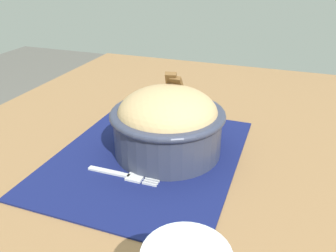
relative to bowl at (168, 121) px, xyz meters
The scene contains 4 objects.
table 0.13m from the bowl, 84.27° to the right, with size 1.20×0.87×0.71m.
placemat 0.07m from the bowl, 49.41° to the right, with size 0.39×0.31×0.00m, color #11194C.
bowl is the anchor object (origin of this frame).
fork 0.12m from the bowl, 19.49° to the right, with size 0.02×0.12×0.00m.
Camera 1 is at (0.50, 0.20, 1.02)m, focal length 36.75 mm.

